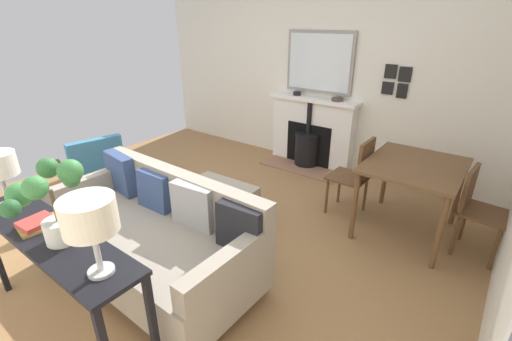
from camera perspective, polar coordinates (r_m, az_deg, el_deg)
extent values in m
cube|color=olive|center=(3.85, -10.93, -9.00)|extent=(5.04, 5.47, 0.01)
cube|color=silver|center=(5.28, 9.05, 16.90)|extent=(0.12, 5.47, 2.90)
cube|color=#93664C|center=(5.17, 7.25, 0.36)|extent=(0.40, 1.20, 0.03)
cube|color=white|center=(5.26, 9.18, 6.08)|extent=(0.20, 1.26, 0.96)
cube|color=black|center=(5.24, 8.66, 4.34)|extent=(0.06, 0.71, 0.61)
cylinder|color=black|center=(5.23, 8.39, 3.44)|extent=(0.36, 0.36, 0.46)
cylinder|color=black|center=(5.16, 8.55, 5.92)|extent=(0.38, 0.38, 0.02)
cylinder|color=black|center=(5.09, 8.71, 8.48)|extent=(0.07, 0.07, 0.46)
cube|color=white|center=(5.11, 9.42, 11.43)|extent=(0.25, 1.34, 0.05)
cube|color=gray|center=(5.12, 10.37, 17.07)|extent=(0.04, 1.01, 0.83)
cube|color=silver|center=(5.11, 10.26, 17.05)|extent=(0.01, 0.93, 0.75)
cylinder|color=black|center=(5.24, 6.74, 12.46)|extent=(0.11, 0.11, 0.05)
torus|color=black|center=(5.24, 6.75, 12.71)|extent=(0.11, 0.11, 0.01)
cylinder|color=#47382D|center=(4.96, 13.21, 11.28)|extent=(0.16, 0.16, 0.04)
torus|color=#47382D|center=(4.95, 13.22, 11.47)|extent=(0.16, 0.16, 0.01)
cylinder|color=#B2B2B7|center=(3.76, -29.14, -11.80)|extent=(0.04, 0.04, 0.10)
cylinder|color=#B2B2B7|center=(4.01, -19.82, -7.72)|extent=(0.04, 0.04, 0.10)
cylinder|color=#B2B2B7|center=(2.96, -0.56, -18.73)|extent=(0.04, 0.04, 0.10)
cube|color=gray|center=(3.13, -17.33, -12.01)|extent=(0.93, 1.98, 0.36)
cube|color=gray|center=(3.13, -12.36, -3.40)|extent=(0.17, 1.97, 0.38)
cube|color=gray|center=(3.71, -26.26, -2.57)|extent=(0.86, 0.13, 0.20)
cube|color=gray|center=(2.38, -4.52, -15.15)|extent=(0.86, 0.13, 0.20)
cube|color=#334775|center=(3.66, -21.28, -0.56)|extent=(0.17, 0.43, 0.42)
cube|color=#334775|center=(3.26, -16.29, -3.31)|extent=(0.14, 0.36, 0.37)
cube|color=#99999E|center=(2.89, -10.24, -5.93)|extent=(0.15, 0.40, 0.39)
cube|color=black|center=(2.59, -2.64, -9.51)|extent=(0.15, 0.38, 0.38)
cylinder|color=#B2B2B7|center=(3.84, -12.88, -8.39)|extent=(0.03, 0.03, 0.09)
cylinder|color=#B2B2B7|center=(3.48, -5.95, -11.59)|extent=(0.03, 0.03, 0.09)
cylinder|color=#B2B2B7|center=(4.16, -7.51, -5.30)|extent=(0.03, 0.03, 0.09)
cylinder|color=#B2B2B7|center=(3.83, -0.71, -7.85)|extent=(0.03, 0.03, 0.09)
cube|color=gray|center=(3.71, -6.96, -5.42)|extent=(0.70, 0.78, 0.33)
cube|color=#4C3321|center=(5.06, -22.94, 0.00)|extent=(0.05, 0.05, 0.35)
cube|color=#4C3321|center=(4.95, -28.43, -1.56)|extent=(0.05, 0.05, 0.35)
cube|color=#4C3321|center=(4.64, -20.96, -1.78)|extent=(0.05, 0.05, 0.35)
cube|color=#4C3321|center=(4.52, -26.92, -3.54)|extent=(0.05, 0.05, 0.35)
cube|color=teal|center=(4.71, -25.22, 0.47)|extent=(0.70, 0.67, 0.08)
cube|color=teal|center=(4.41, -24.76, 2.31)|extent=(0.61, 0.23, 0.39)
cube|color=#4C3321|center=(4.76, -21.79, 2.48)|extent=(0.15, 0.53, 0.04)
cube|color=#4C3321|center=(4.62, -29.14, 0.46)|extent=(0.15, 0.53, 0.04)
cube|color=black|center=(3.50, -32.53, -8.91)|extent=(0.04, 0.04, 0.76)
cube|color=black|center=(2.33, -16.52, -23.27)|extent=(0.04, 0.04, 0.76)
cube|color=black|center=(2.62, -30.79, -9.18)|extent=(0.35, 1.63, 0.03)
cylinder|color=#B2B2B7|center=(3.13, -35.41, -4.52)|extent=(0.14, 0.14, 0.02)
cylinder|color=#B2B2B7|center=(3.09, -35.94, -2.52)|extent=(0.03, 0.03, 0.22)
cylinder|color=#B2B2B7|center=(2.12, -24.04, -14.80)|extent=(0.14, 0.14, 0.02)
cylinder|color=#B2B2B7|center=(2.05, -24.66, -11.86)|extent=(0.03, 0.03, 0.25)
cylinder|color=silver|center=(1.94, -25.74, -6.63)|extent=(0.28, 0.28, 0.18)
cylinder|color=silver|center=(2.46, -29.36, -8.57)|extent=(0.19, 0.19, 0.15)
cylinder|color=brown|center=(2.38, -30.19, -4.97)|extent=(0.02, 0.02, 0.20)
sphere|color=#26562D|center=(2.28, -35.35, -5.15)|extent=(0.11, 0.11, 0.11)
sphere|color=#387A3D|center=(2.10, -32.52, -2.42)|extent=(0.13, 0.13, 0.13)
sphere|color=#387A3D|center=(2.15, -28.18, -0.10)|extent=(0.13, 0.13, 0.13)
sphere|color=#2D6633|center=(2.29, -28.06, -0.11)|extent=(0.13, 0.13, 0.13)
sphere|color=#2D6633|center=(2.41, -28.03, -1.33)|extent=(0.10, 0.10, 0.10)
sphere|color=#2D6633|center=(2.46, -30.99, 0.36)|extent=(0.13, 0.13, 0.13)
sphere|color=#387A3D|center=(2.39, -34.30, -3.32)|extent=(0.15, 0.15, 0.15)
cube|color=olive|center=(2.72, -31.92, -7.57)|extent=(0.27, 0.23, 0.02)
cube|color=#B23833|center=(2.71, -32.30, -7.15)|extent=(0.21, 0.19, 0.03)
cylinder|color=brown|center=(4.33, 20.45, -0.78)|extent=(0.05, 0.05, 0.73)
cylinder|color=brown|center=(3.54, 15.84, -5.74)|extent=(0.05, 0.05, 0.73)
cylinder|color=brown|center=(4.21, 30.25, -3.31)|extent=(0.05, 0.05, 0.73)
cylinder|color=brown|center=(3.40, 27.88, -9.11)|extent=(0.05, 0.05, 0.73)
cube|color=brown|center=(3.69, 24.64, 0.76)|extent=(1.02, 0.86, 0.03)
cylinder|color=brown|center=(4.25, 13.49, -2.52)|extent=(0.03, 0.03, 0.43)
cylinder|color=brown|center=(3.99, 11.53, -4.15)|extent=(0.03, 0.03, 0.43)
cylinder|color=brown|center=(4.15, 17.47, -3.66)|extent=(0.03, 0.03, 0.43)
cylinder|color=brown|center=(3.88, 15.74, -5.42)|extent=(0.03, 0.03, 0.43)
cube|color=brown|center=(3.97, 14.89, -1.04)|extent=(0.40, 0.40, 0.02)
cube|color=brown|center=(3.83, 17.56, 1.50)|extent=(0.36, 0.04, 0.44)
cylinder|color=brown|center=(3.71, 34.59, -10.58)|extent=(0.03, 0.03, 0.43)
cylinder|color=brown|center=(3.99, 35.37, -8.44)|extent=(0.03, 0.03, 0.43)
cylinder|color=brown|center=(3.74, 29.82, -9.17)|extent=(0.03, 0.03, 0.43)
cylinder|color=brown|center=(4.02, 30.94, -7.15)|extent=(0.03, 0.03, 0.43)
cube|color=brown|center=(3.76, 33.44, -5.88)|extent=(0.43, 0.43, 0.02)
cube|color=brown|center=(3.69, 31.61, -2.38)|extent=(0.36, 0.07, 0.38)
cube|color=black|center=(4.78, 21.24, 14.91)|extent=(0.02, 0.14, 0.17)
cube|color=black|center=(4.73, 23.26, 14.29)|extent=(0.02, 0.15, 0.18)
cube|color=black|center=(4.81, 20.78, 12.52)|extent=(0.02, 0.14, 0.15)
cube|color=black|center=(4.76, 22.83, 11.94)|extent=(0.02, 0.12, 0.18)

